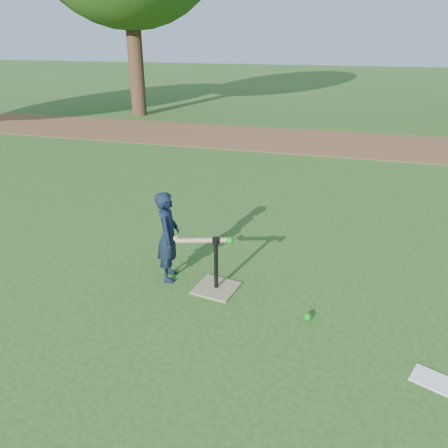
# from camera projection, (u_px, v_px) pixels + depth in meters

# --- Properties ---
(ground) EXTENTS (80.00, 80.00, 0.00)m
(ground) POSITION_uv_depth(u_px,v_px,m) (222.00, 284.00, 4.88)
(ground) COLOR #285116
(ground) RESTS_ON ground
(dirt_strip) EXTENTS (24.00, 3.00, 0.01)m
(dirt_strip) POSITION_uv_depth(u_px,v_px,m) (304.00, 141.00, 11.48)
(dirt_strip) COLOR brown
(dirt_strip) RESTS_ON ground
(child) EXTENTS (0.34, 0.43, 1.03)m
(child) POSITION_uv_depth(u_px,v_px,m) (168.00, 236.00, 4.80)
(child) COLOR black
(child) RESTS_ON ground
(wiffle_ball_ground) EXTENTS (0.08, 0.08, 0.08)m
(wiffle_ball_ground) POSITION_uv_depth(u_px,v_px,m) (307.00, 317.00, 4.23)
(wiffle_ball_ground) COLOR #0D9314
(wiffle_ball_ground) RESTS_ON ground
(clipboard) EXTENTS (0.37, 0.33, 0.01)m
(clipboard) POSITION_uv_depth(u_px,v_px,m) (432.00, 380.00, 3.51)
(clipboard) COLOR white
(clipboard) RESTS_ON ground
(batting_tee) EXTENTS (0.49, 0.49, 0.61)m
(batting_tee) POSITION_uv_depth(u_px,v_px,m) (216.00, 280.00, 4.73)
(batting_tee) COLOR #8E825A
(batting_tee) RESTS_ON ground
(swing_action) EXTENTS (0.63, 0.24, 0.08)m
(swing_action) POSITION_uv_depth(u_px,v_px,m) (207.00, 240.00, 4.56)
(swing_action) COLOR tan
(swing_action) RESTS_ON ground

